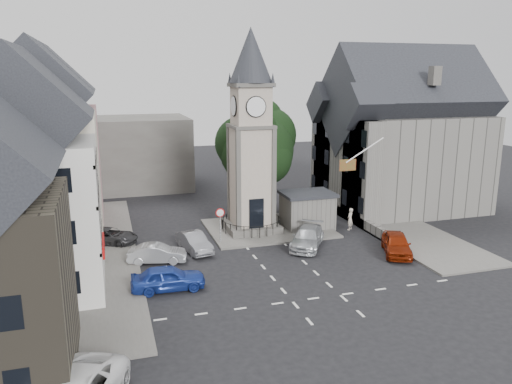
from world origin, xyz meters
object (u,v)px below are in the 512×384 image
object	(u,v)px
car_east_red	(397,244)
stone_shelter	(307,210)
pedestrian	(350,219)
clock_tower	(251,133)
car_west_blue	(168,278)

from	to	relation	value
car_east_red	stone_shelter	bearing A→B (deg)	139.14
stone_shelter	pedestrian	world-z (taller)	stone_shelter
clock_tower	car_east_red	xyz separation A→B (m)	(8.50, -8.36, -7.35)
car_west_blue	pedestrian	bearing A→B (deg)	-62.62
car_west_blue	clock_tower	bearing A→B (deg)	-37.71
clock_tower	stone_shelter	bearing A→B (deg)	-5.84
stone_shelter	car_west_blue	world-z (taller)	stone_shelter
clock_tower	pedestrian	world-z (taller)	clock_tower
car_west_blue	car_east_red	xyz separation A→B (m)	(16.59, 1.43, 0.01)
clock_tower	car_east_red	size ratio (longest dim) A/B	3.60
clock_tower	car_west_blue	size ratio (longest dim) A/B	3.67
stone_shelter	car_east_red	xyz separation A→B (m)	(3.70, -7.87, -0.78)
stone_shelter	car_west_blue	distance (m)	15.92
clock_tower	stone_shelter	distance (m)	8.15
clock_tower	car_west_blue	bearing A→B (deg)	-129.54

